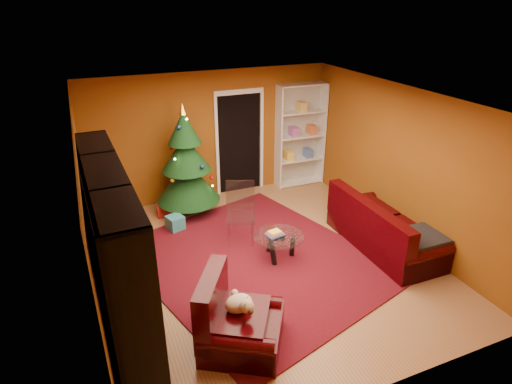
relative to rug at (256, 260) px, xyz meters
name	(u,v)px	position (x,y,z in m)	size (l,w,h in m)	color
floor	(265,261)	(0.15, -0.04, -0.04)	(5.00, 5.50, 0.05)	#91603A
ceiling	(267,99)	(0.15, -0.04, 2.61)	(5.00, 5.50, 0.05)	silver
wall_back	(211,136)	(0.15, 2.74, 1.29)	(5.00, 0.05, 2.60)	brown
wall_left	(87,218)	(-2.37, -0.04, 1.29)	(0.05, 5.50, 2.60)	brown
wall_right	(402,164)	(2.68, -0.04, 1.29)	(0.05, 5.50, 2.60)	brown
doorway	(240,144)	(0.75, 2.69, 1.04)	(1.06, 0.60, 2.16)	black
rug	(256,260)	(0.00, 0.00, 0.00)	(3.33, 3.88, 0.02)	#580C17
media_unit	(116,258)	(-2.12, -0.85, 1.11)	(0.45, 2.93, 2.25)	black
christmas_tree	(186,162)	(-0.54, 2.11, 1.04)	(1.22, 1.22, 2.17)	black
gift_box_teal	(175,223)	(-0.97, 1.50, 0.13)	(0.27, 0.27, 0.27)	teal
gift_box_red	(164,210)	(-1.05, 2.13, 0.11)	(0.24, 0.24, 0.24)	#9F1612
white_bookshelf	(300,136)	(2.10, 2.53, 1.10)	(1.06, 0.38, 2.30)	white
armchair	(242,319)	(-0.85, -1.61, 0.39)	(1.02, 1.02, 0.79)	black
dog	(239,303)	(-0.87, -1.54, 0.58)	(0.40, 0.30, 0.26)	beige
sofa	(386,223)	(2.17, -0.42, 0.44)	(2.11, 0.95, 0.91)	black
coffee_table	(279,246)	(0.38, -0.05, 0.20)	(0.82, 0.82, 0.51)	gray
acrylic_chair	(240,217)	(-0.01, 0.66, 0.47)	(0.49, 0.53, 0.96)	#66605B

